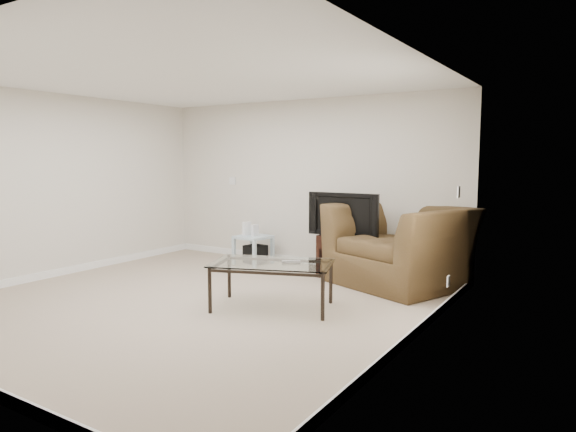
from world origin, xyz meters
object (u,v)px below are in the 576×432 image
Objects in this scene: television at (346,214)px; coffee_table at (272,285)px; tv_stand at (346,256)px; subwoofer at (255,254)px; recliner at (400,232)px; side_table at (253,250)px.

coffee_table is (-0.03, -1.75, -0.62)m from television.
coffee_table is at bearing -94.18° from tv_stand.
tv_stand is at bearing 89.06° from coffee_table.
tv_stand is 1.54m from subwoofer.
subwoofer is 0.22× the size of coffee_table.
tv_stand is 0.86m from recliner.
recliner is at bearing 0.50° from television.
television is at bearing -0.96° from subwoofer.
side_table is 0.30× the size of recliner.
coffee_table is (1.51, -1.77, 0.09)m from subwoofer.
subwoofer is (-1.54, 0.03, -0.71)m from television.
coffee_table is at bearing -91.24° from television.
subwoofer is 0.18× the size of recliner.
television is 1.70m from side_table.
tv_stand reaches higher than side_table.
television reaches higher than coffee_table.
coffee_table is (-0.03, -1.78, -0.04)m from tv_stand.
tv_stand is 1.78m from coffee_table.
television is (0.00, -0.03, 0.58)m from tv_stand.
side_table is (-1.57, -0.02, -0.07)m from tv_stand.
recliner is 1.23× the size of coffee_table.
recliner reaches higher than side_table.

